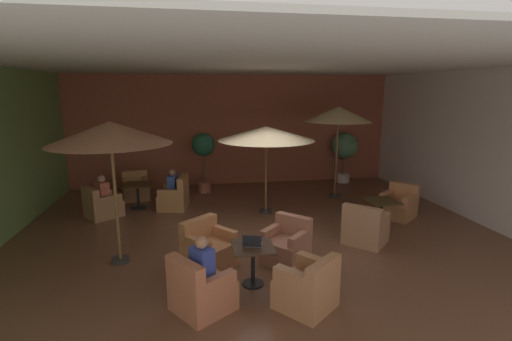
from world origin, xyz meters
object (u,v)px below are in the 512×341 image
(armchair_front_left_east, at_px, (209,249))
(patron_with_friend, at_px, (102,190))
(patron_by_window, at_px, (202,262))
(armchair_front_left_north, at_px, (286,245))
(patron_blue_shirt, at_px, (173,183))
(patio_umbrella_near_wall, at_px, (338,115))
(potted_tree_left_corner, at_px, (203,150))
(patio_umbrella_center_beige, at_px, (110,134))
(armchair_front_right_north, at_px, (365,229))
(iced_drink_cup, at_px, (245,242))
(armchair_front_left_south, at_px, (201,290))
(armchair_mid_center_south, at_px, (102,205))
(patio_umbrella_tall_red, at_px, (266,134))
(armchair_front_left_west, at_px, (308,288))
(open_laptop, at_px, (252,243))
(armchair_mid_center_north, at_px, (175,197))
(armchair_front_right_east, at_px, (399,205))
(cafe_table_front_right, at_px, (381,208))
(cafe_table_mid_center, at_px, (138,190))
(potted_tree_mid_left, at_px, (345,148))
(cafe_table_front_left, at_px, (253,255))
(armchair_mid_center_east, at_px, (136,189))

(armchair_front_left_east, height_order, patron_with_friend, patron_with_friend)
(armchair_front_left_east, xyz_separation_m, patron_by_window, (-0.15, -1.40, 0.44))
(armchair_front_left_north, distance_m, patron_with_friend, 5.14)
(patron_blue_shirt, height_order, patron_by_window, patron_by_window)
(armchair_front_left_east, xyz_separation_m, patio_umbrella_near_wall, (3.95, 3.87, 2.15))
(potted_tree_left_corner, xyz_separation_m, patron_with_friend, (-2.61, -1.96, -0.63))
(armchair_front_left_north, xyz_separation_m, patio_umbrella_center_beige, (-3.08, 0.49, 2.10))
(armchair_front_right_north, distance_m, iced_drink_cup, 3.01)
(armchair_front_left_south, distance_m, armchair_mid_center_south, 5.17)
(armchair_mid_center_south, height_order, patron_with_friend, patron_with_friend)
(patio_umbrella_tall_red, relative_size, patron_with_friend, 3.72)
(armchair_front_left_west, xyz_separation_m, patio_umbrella_tall_red, (0.26, 4.44, 1.76))
(armchair_front_left_north, height_order, open_laptop, open_laptop)
(patron_by_window, bearing_deg, armchair_mid_center_north, 96.86)
(patio_umbrella_tall_red, height_order, patron_with_friend, patio_umbrella_tall_red)
(patio_umbrella_near_wall, bearing_deg, patio_umbrella_tall_red, -155.76)
(armchair_front_right_east, bearing_deg, armchair_front_left_east, -158.92)
(cafe_table_front_right, xyz_separation_m, open_laptop, (-3.36, -2.03, 0.23))
(potted_tree_left_corner, bearing_deg, armchair_mid_center_south, -143.09)
(cafe_table_mid_center, bearing_deg, open_laptop, -62.14)
(armchair_mid_center_south, height_order, patio_umbrella_center_beige, patio_umbrella_center_beige)
(potted_tree_mid_left, distance_m, patron_by_window, 8.69)
(patron_by_window, bearing_deg, patron_blue_shirt, 97.39)
(armchair_front_left_north, distance_m, potted_tree_mid_left, 6.75)
(armchair_front_left_north, relative_size, cafe_table_front_right, 1.49)
(patio_umbrella_tall_red, bearing_deg, cafe_table_front_right, -33.51)
(cafe_table_front_left, xyz_separation_m, armchair_front_right_east, (4.19, 2.69, -0.21))
(armchair_front_left_south, height_order, armchair_front_right_east, armchair_front_left_south)
(cafe_table_mid_center, height_order, potted_tree_mid_left, potted_tree_mid_left)
(cafe_table_front_left, distance_m, armchair_front_right_north, 2.90)
(patio_umbrella_tall_red, relative_size, patron_by_window, 3.57)
(cafe_table_front_right, height_order, armchair_mid_center_north, armchair_mid_center_north)
(armchair_front_left_west, xyz_separation_m, cafe_table_mid_center, (-3.10, 5.38, 0.20))
(cafe_table_front_left, height_order, cafe_table_front_right, same)
(cafe_table_mid_center, distance_m, patron_blue_shirt, 0.98)
(armchair_front_left_west, relative_size, open_laptop, 2.95)
(cafe_table_front_left, distance_m, armchair_front_left_south, 1.08)
(patio_umbrella_near_wall, height_order, potted_tree_left_corner, patio_umbrella_near_wall)
(armchair_mid_center_north, bearing_deg, iced_drink_cup, -73.22)
(armchair_front_right_east, xyz_separation_m, patio_umbrella_center_beige, (-6.50, -1.45, 2.10))
(armchair_front_right_north, distance_m, patron_with_friend, 6.41)
(cafe_table_front_right, xyz_separation_m, armchair_mid_center_east, (-5.96, 3.51, -0.20))
(armchair_front_right_east, relative_size, cafe_table_mid_center, 1.39)
(patio_umbrella_tall_red, bearing_deg, potted_tree_left_corner, 122.96)
(armchair_front_left_west, bearing_deg, patron_blue_shirt, 112.55)
(iced_drink_cup, bearing_deg, armchair_front_left_south, -137.71)
(patron_blue_shirt, bearing_deg, armchair_front_left_east, -77.52)
(cafe_table_front_right, relative_size, open_laptop, 1.98)
(armchair_front_left_south, distance_m, open_laptop, 1.14)
(armchair_front_left_south, xyz_separation_m, patio_umbrella_tall_red, (1.80, 4.24, 1.77))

